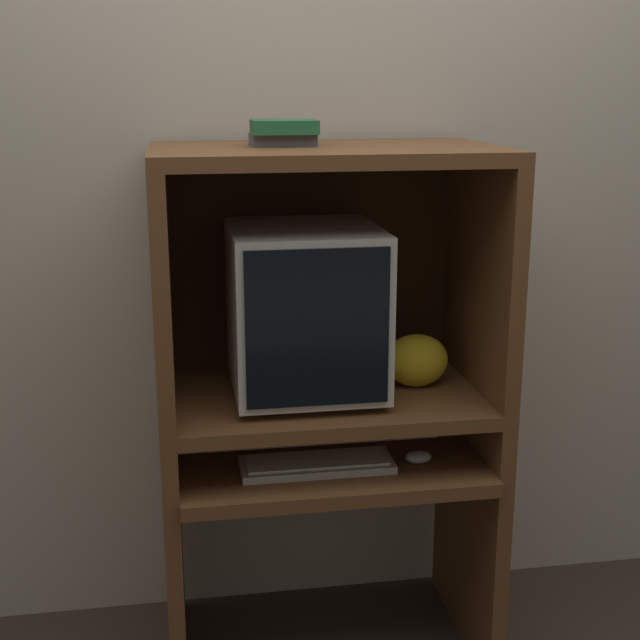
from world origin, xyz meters
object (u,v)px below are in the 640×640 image
snack_bag (416,360)px  book_stack (283,133)px  mouse (418,457)px  keyboard (317,464)px  crt_monitor (305,309)px

snack_bag → book_stack: (-0.35, 0.02, 0.60)m
mouse → book_stack: 0.89m
keyboard → book_stack: book_stack is taller
keyboard → book_stack: (-0.06, 0.15, 0.82)m
keyboard → snack_bag: snack_bag is taller
snack_bag → book_stack: size_ratio=1.07×
book_stack → snack_bag: bearing=-3.9°
snack_bag → crt_monitor: bearing=-179.0°
keyboard → snack_bag: 0.39m
mouse → snack_bag: bearing=79.5°
crt_monitor → book_stack: bearing=148.3°
mouse → snack_bag: size_ratio=0.40×
crt_monitor → snack_bag: (0.30, 0.01, -0.16)m
crt_monitor → snack_bag: 0.34m
mouse → crt_monitor: bearing=155.6°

